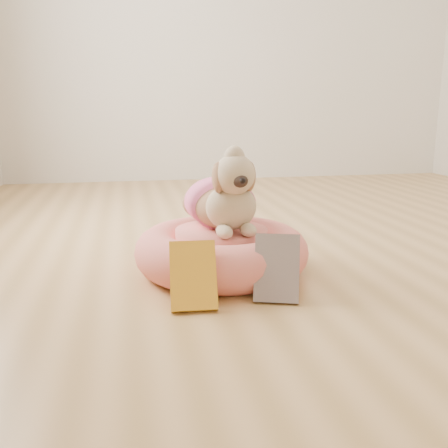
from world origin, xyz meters
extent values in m
plane|color=tan|center=(0.00, 0.00, 0.00)|extent=(4.50, 4.50, 0.00)
plane|color=beige|center=(0.00, 2.25, 1.35)|extent=(4.50, 0.00, 4.50)
cylinder|color=#F7606A|center=(-0.63, -0.36, 0.05)|extent=(0.49, 0.49, 0.10)
torus|color=#F7606A|center=(-0.63, -0.36, 0.09)|extent=(0.67, 0.67, 0.17)
cylinder|color=#F7606A|center=(-0.63, -0.36, 0.13)|extent=(0.35, 0.35, 0.09)
cube|color=yellow|center=(-0.78, -0.69, 0.10)|extent=(0.16, 0.15, 0.21)
cube|color=silver|center=(-0.50, -0.67, 0.11)|extent=(0.18, 0.16, 0.22)
camera|label=1|loc=(-0.98, -2.18, 0.62)|focal=40.00mm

